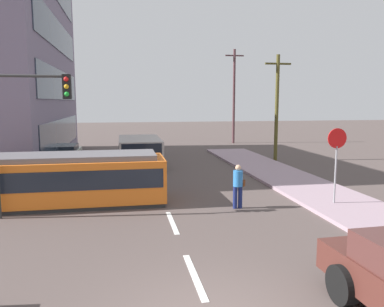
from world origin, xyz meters
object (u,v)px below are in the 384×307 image
object	(u,v)px
pedestrian_crossing	(238,184)
parked_sedan_far	(64,153)
traffic_light_mast	(25,116)
utility_pole_far	(234,95)
stop_sign	(337,150)
utility_pole_mid	(277,106)
streetcar_tram	(76,178)
parked_sedan_mid	(53,172)
city_bus	(140,150)

from	to	relation	value
pedestrian_crossing	parked_sedan_far	size ratio (longest dim) A/B	0.37
parked_sedan_far	traffic_light_mast	bearing A→B (deg)	-86.99
utility_pole_far	stop_sign	bearing A→B (deg)	-96.81
pedestrian_crossing	utility_pole_mid	size ratio (longest dim) A/B	0.23
utility_pole_far	traffic_light_mast	bearing A→B (deg)	-122.23
utility_pole_far	parked_sedan_far	bearing A→B (deg)	-146.37
traffic_light_mast	parked_sedan_far	bearing A→B (deg)	93.01
streetcar_tram	traffic_light_mast	xyz separation A→B (m)	(-1.40, -1.52, 2.51)
pedestrian_crossing	parked_sedan_mid	distance (m)	9.53
streetcar_tram	city_bus	size ratio (longest dim) A/B	1.32
streetcar_tram	utility_pole_mid	xyz separation A→B (m)	(12.12, 9.10, 2.71)
city_bus	utility_pole_far	bearing A→B (deg)	51.28
parked_sedan_mid	traffic_light_mast	world-z (taller)	traffic_light_mast
parked_sedan_mid	utility_pole_far	size ratio (longest dim) A/B	0.50
traffic_light_mast	stop_sign	bearing A→B (deg)	-3.40
streetcar_tram	stop_sign	distance (m)	10.12
streetcar_tram	parked_sedan_mid	world-z (taller)	streetcar_tram
city_bus	parked_sedan_far	world-z (taller)	city_bus
pedestrian_crossing	traffic_light_mast	distance (m)	7.91
traffic_light_mast	utility_pole_mid	xyz separation A→B (m)	(13.51, 10.62, 0.20)
parked_sedan_mid	parked_sedan_far	distance (m)	6.93
parked_sedan_far	utility_pole_mid	xyz separation A→B (m)	(14.17, -1.77, 3.11)
parked_sedan_mid	traffic_light_mast	distance (m)	6.21
parked_sedan_far	traffic_light_mast	world-z (taller)	traffic_light_mast
streetcar_tram	utility_pole_far	size ratio (longest dim) A/B	0.77
streetcar_tram	stop_sign	size ratio (longest dim) A/B	2.40
streetcar_tram	parked_sedan_far	world-z (taller)	streetcar_tram
city_bus	stop_sign	xyz separation A→B (m)	(6.95, -10.70, 1.18)
utility_pole_mid	utility_pole_far	size ratio (longest dim) A/B	0.79
parked_sedan_mid	utility_pole_far	world-z (taller)	utility_pole_far
stop_sign	traffic_light_mast	bearing A→B (deg)	176.60
utility_pole_mid	stop_sign	bearing A→B (deg)	-101.55
pedestrian_crossing	utility_pole_mid	distance (m)	12.75
city_bus	parked_sedan_mid	size ratio (longest dim) A/B	1.17
city_bus	pedestrian_crossing	distance (m)	10.77
city_bus	parked_sedan_far	distance (m)	5.46
traffic_light_mast	pedestrian_crossing	bearing A→B (deg)	-1.92
parked_sedan_mid	stop_sign	bearing A→B (deg)	-28.47
traffic_light_mast	utility_pole_far	size ratio (longest dim) A/B	0.56
pedestrian_crossing	streetcar_tram	bearing A→B (deg)	163.73
streetcar_tram	city_bus	distance (m)	8.98
pedestrian_crossing	parked_sedan_mid	xyz separation A→B (m)	(-7.61, 5.74, -0.32)
streetcar_tram	city_bus	bearing A→B (deg)	71.40
pedestrian_crossing	stop_sign	world-z (taller)	stop_sign
stop_sign	utility_pole_mid	bearing A→B (deg)	78.45
utility_pole_mid	city_bus	bearing A→B (deg)	-176.35
parked_sedan_mid	utility_pole_mid	size ratio (longest dim) A/B	0.63
city_bus	parked_sedan_far	bearing A→B (deg)	154.36
utility_pole_far	pedestrian_crossing	bearing A→B (deg)	-106.11
pedestrian_crossing	stop_sign	size ratio (longest dim) A/B	0.58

